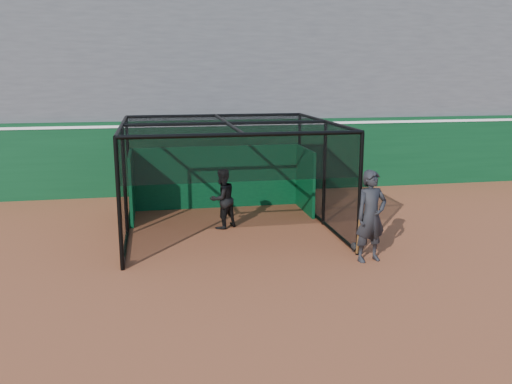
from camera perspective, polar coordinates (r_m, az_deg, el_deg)
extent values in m
plane|color=brown|center=(10.83, -1.53, -9.68)|extent=(120.00, 120.00, 0.00)
cube|color=#093619|center=(18.69, -5.79, 3.72)|extent=(50.00, 0.45, 2.50)
cube|color=white|center=(18.55, -5.86, 7.08)|extent=(50.00, 0.50, 0.08)
cube|color=#4C4C4F|center=(22.33, -6.85, 11.89)|extent=(50.00, 7.85, 7.75)
cube|color=#074822|center=(16.59, -4.12, 1.58)|extent=(5.12, 0.10, 1.90)
cylinder|color=black|center=(12.05, -13.84, -7.14)|extent=(0.08, 0.22, 0.22)
cylinder|color=black|center=(12.84, 10.31, -5.74)|extent=(0.08, 0.22, 0.22)
cylinder|color=black|center=(16.60, -13.07, -1.68)|extent=(0.08, 0.22, 0.22)
cylinder|color=black|center=(17.18, 4.67, -0.91)|extent=(0.08, 0.22, 0.22)
imported|color=black|center=(14.39, -3.58, -0.71)|extent=(0.98, 0.94, 1.60)
imported|color=black|center=(12.07, 12.01, -2.51)|extent=(0.83, 0.63, 2.04)
cylinder|color=#593819|center=(12.15, 10.73, -4.65)|extent=(0.14, 0.33, 0.86)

